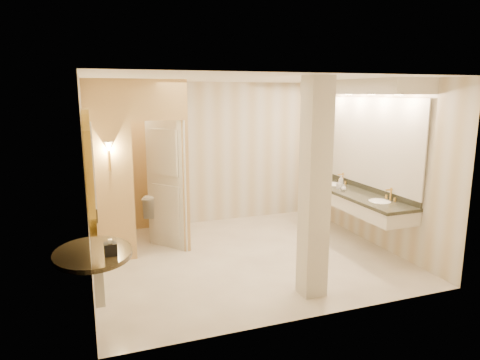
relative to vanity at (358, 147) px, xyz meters
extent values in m
plane|color=white|center=(-1.98, -0.01, -1.63)|extent=(4.50, 4.50, 0.00)
plane|color=white|center=(-1.98, -0.01, 1.07)|extent=(4.50, 4.50, 0.00)
cube|color=beige|center=(-1.98, 1.99, -0.28)|extent=(4.50, 0.02, 2.70)
cube|color=beige|center=(-1.98, -2.01, -0.28)|extent=(4.50, 0.02, 2.70)
cube|color=beige|center=(-4.23, -0.01, -0.28)|extent=(0.02, 4.00, 2.70)
cube|color=beige|center=(0.27, -0.01, -0.28)|extent=(0.02, 4.00, 2.70)
cube|color=#E4BD77|center=(-2.78, 1.24, -0.28)|extent=(0.10, 1.50, 2.70)
cube|color=#E4BD77|center=(-3.90, 0.49, -0.28)|extent=(0.65, 0.10, 2.70)
cube|color=#E4BD77|center=(-3.18, 0.49, 0.77)|extent=(0.80, 0.10, 0.60)
cube|color=beige|center=(-3.03, 0.81, -0.58)|extent=(0.54, 0.66, 2.10)
cylinder|color=gold|center=(-3.90, 0.42, -0.08)|extent=(0.03, 0.03, 0.30)
cone|color=beige|center=(-3.90, 0.42, 0.12)|extent=(0.14, 0.14, 0.14)
cube|color=beige|center=(-0.03, 0.00, -0.90)|extent=(0.60, 2.46, 0.24)
cube|color=black|center=(-0.03, 0.00, -0.78)|extent=(0.64, 2.50, 0.05)
cube|color=black|center=(0.25, 0.00, -0.71)|extent=(0.03, 2.46, 0.10)
ellipsoid|color=white|center=(-0.03, -0.67, -0.80)|extent=(0.40, 0.44, 0.15)
cylinder|color=gold|center=(0.17, -0.67, -0.67)|extent=(0.03, 0.03, 0.22)
ellipsoid|color=white|center=(-0.03, 0.67, -0.80)|extent=(0.40, 0.44, 0.15)
cylinder|color=gold|center=(0.17, 0.67, -0.67)|extent=(0.03, 0.03, 0.22)
cube|color=white|center=(0.25, 0.00, 0.07)|extent=(0.03, 2.46, 1.40)
cube|color=beige|center=(-0.03, 0.00, 0.96)|extent=(0.75, 2.66, 0.22)
cylinder|color=black|center=(-4.21, -1.41, -0.78)|extent=(1.00, 1.00, 0.05)
cube|color=beige|center=(-4.17, -1.41, -1.08)|extent=(0.10, 0.10, 0.60)
cylinder|color=gold|center=(-4.19, -1.41, 0.07)|extent=(0.07, 1.00, 1.00)
cylinder|color=white|center=(-4.15, -1.41, 0.07)|extent=(0.02, 0.80, 0.80)
cube|color=beige|center=(-1.63, -1.47, -0.28)|extent=(0.29, 0.29, 2.70)
cube|color=black|center=(-4.04, -1.57, -0.69)|extent=(0.13, 0.13, 0.13)
imported|color=white|center=(-3.08, 1.35, -1.22)|extent=(0.67, 0.90, 0.82)
imported|color=beige|center=(-0.14, 0.29, -0.68)|extent=(0.08, 0.08, 0.15)
imported|color=silver|center=(-0.15, 0.14, -0.70)|extent=(0.11, 0.11, 0.11)
imported|color=#C6B28C|center=(-0.02, 0.41, -0.65)|extent=(0.09, 0.09, 0.21)
camera|label=1|loc=(-4.19, -5.91, 0.87)|focal=32.00mm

